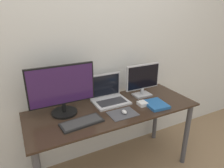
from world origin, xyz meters
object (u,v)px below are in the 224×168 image
at_px(monitor_left, 62,90).
at_px(book, 156,104).
at_px(monitor_right, 143,80).
at_px(power_brick, 142,104).
at_px(mouse, 124,112).
at_px(laptop, 109,95).
at_px(keyboard, 82,122).

bearing_deg(monitor_left, book, -17.37).
distance_m(monitor_right, power_brick, 0.29).
bearing_deg(monitor_left, mouse, -28.61).
bearing_deg(laptop, mouse, -89.29).
bearing_deg(laptop, book, -40.79).
distance_m(monitor_right, laptop, 0.40).
bearing_deg(keyboard, mouse, -3.63).
bearing_deg(mouse, keyboard, 176.37).
height_order(monitor_right, book, monitor_right).
xyz_separation_m(laptop, book, (0.36, -0.31, -0.05)).
relative_size(mouse, book, 0.27).
relative_size(monitor_right, power_brick, 4.39).
relative_size(monitor_right, keyboard, 1.09).
bearing_deg(monitor_left, keyboard, -70.37).
bearing_deg(mouse, monitor_right, 34.65).
distance_m(monitor_left, monitor_right, 0.85).
xyz_separation_m(monitor_left, keyboard, (0.08, -0.23, -0.22)).
height_order(monitor_left, monitor_right, monitor_left).
xyz_separation_m(mouse, power_brick, (0.25, 0.07, -0.00)).
xyz_separation_m(laptop, mouse, (0.00, -0.31, -0.04)).
height_order(monitor_right, mouse, monitor_right).
relative_size(monitor_left, mouse, 9.04).
relative_size(laptop, power_brick, 3.83).
relative_size(mouse, power_brick, 0.71).
height_order(monitor_right, keyboard, monitor_right).
distance_m(mouse, book, 0.36).
xyz_separation_m(keyboard, mouse, (0.39, -0.02, 0.01)).
distance_m(laptop, mouse, 0.31).
height_order(monitor_left, power_brick, monitor_left).
xyz_separation_m(monitor_left, monitor_right, (0.85, 0.00, -0.05)).
xyz_separation_m(monitor_right, laptop, (-0.38, 0.05, -0.12)).
bearing_deg(mouse, book, -0.20).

